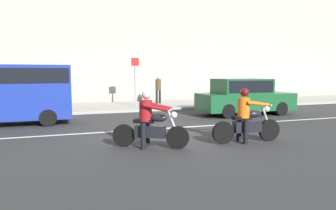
{
  "coord_description": "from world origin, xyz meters",
  "views": [
    {
      "loc": [
        -3.37,
        -9.56,
        2.0
      ],
      "look_at": [
        -0.09,
        -0.3,
        0.98
      ],
      "focal_mm": 33.21,
      "sensor_mm": 36.0,
      "label": 1
    }
  ],
  "objects_px": {
    "parked_sedan_forest_green": "(244,96)",
    "parked_van_cobalt_blue": "(8,90)",
    "street_sign_post": "(135,77)",
    "motorcycle_with_rider_orange_stripe": "(247,120)",
    "motorcycle_with_rider_crimson": "(150,124)",
    "pedestrian_bystander": "(158,87)"
  },
  "relations": [
    {
      "from": "parked_sedan_forest_green",
      "to": "parked_van_cobalt_blue",
      "type": "bearing_deg",
      "value": 176.85
    },
    {
      "from": "street_sign_post",
      "to": "motorcycle_with_rider_orange_stripe",
      "type": "bearing_deg",
      "value": -84.24
    },
    {
      "from": "motorcycle_with_rider_crimson",
      "to": "parked_sedan_forest_green",
      "type": "height_order",
      "value": "parked_sedan_forest_green"
    },
    {
      "from": "parked_sedan_forest_green",
      "to": "pedestrian_bystander",
      "type": "relative_size",
      "value": 2.72
    },
    {
      "from": "pedestrian_bystander",
      "to": "street_sign_post",
      "type": "bearing_deg",
      "value": -153.64
    },
    {
      "from": "parked_sedan_forest_green",
      "to": "street_sign_post",
      "type": "xyz_separation_m",
      "value": [
        -4.23,
        4.47,
        0.89
      ]
    },
    {
      "from": "street_sign_post",
      "to": "pedestrian_bystander",
      "type": "height_order",
      "value": "street_sign_post"
    },
    {
      "from": "motorcycle_with_rider_crimson",
      "to": "parked_sedan_forest_green",
      "type": "relative_size",
      "value": 0.41
    },
    {
      "from": "motorcycle_with_rider_orange_stripe",
      "to": "pedestrian_bystander",
      "type": "bearing_deg",
      "value": 86.4
    },
    {
      "from": "street_sign_post",
      "to": "pedestrian_bystander",
      "type": "distance_m",
      "value": 1.93
    },
    {
      "from": "motorcycle_with_rider_orange_stripe",
      "to": "parked_van_cobalt_blue",
      "type": "xyz_separation_m",
      "value": [
        -6.88,
        5.67,
        0.69
      ]
    },
    {
      "from": "motorcycle_with_rider_orange_stripe",
      "to": "pedestrian_bystander",
      "type": "xyz_separation_m",
      "value": [
        0.65,
        10.39,
        0.48
      ]
    },
    {
      "from": "motorcycle_with_rider_crimson",
      "to": "motorcycle_with_rider_orange_stripe",
      "type": "xyz_separation_m",
      "value": [
        2.81,
        -0.3,
        0.01
      ]
    },
    {
      "from": "motorcycle_with_rider_crimson",
      "to": "motorcycle_with_rider_orange_stripe",
      "type": "bearing_deg",
      "value": -6.01
    },
    {
      "from": "motorcycle_with_rider_crimson",
      "to": "street_sign_post",
      "type": "height_order",
      "value": "street_sign_post"
    },
    {
      "from": "pedestrian_bystander",
      "to": "motorcycle_with_rider_crimson",
      "type": "bearing_deg",
      "value": -108.93
    },
    {
      "from": "parked_sedan_forest_green",
      "to": "street_sign_post",
      "type": "height_order",
      "value": "street_sign_post"
    },
    {
      "from": "motorcycle_with_rider_orange_stripe",
      "to": "parked_sedan_forest_green",
      "type": "xyz_separation_m",
      "value": [
        3.26,
        5.11,
        0.24
      ]
    },
    {
      "from": "parked_van_cobalt_blue",
      "to": "street_sign_post",
      "type": "distance_m",
      "value": 7.1
    },
    {
      "from": "motorcycle_with_rider_crimson",
      "to": "parked_van_cobalt_blue",
      "type": "height_order",
      "value": "parked_van_cobalt_blue"
    },
    {
      "from": "motorcycle_with_rider_orange_stripe",
      "to": "parked_sedan_forest_green",
      "type": "height_order",
      "value": "parked_sedan_forest_green"
    },
    {
      "from": "parked_sedan_forest_green",
      "to": "parked_van_cobalt_blue",
      "type": "relative_size",
      "value": 1.01
    }
  ]
}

